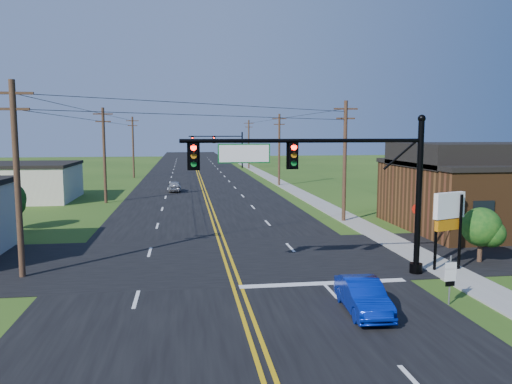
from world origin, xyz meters
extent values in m
plane|color=#264614|center=(0.00, 0.00, 0.00)|extent=(260.00, 260.00, 0.00)
cube|color=black|center=(0.00, 50.00, 0.02)|extent=(16.00, 220.00, 0.04)
cube|color=black|center=(0.00, 12.00, 0.02)|extent=(70.00, 10.00, 0.04)
cube|color=gray|center=(10.50, 40.00, 0.04)|extent=(2.00, 160.00, 0.08)
cylinder|color=black|center=(8.80, 8.00, 3.60)|extent=(0.28, 0.28, 7.20)
cylinder|color=black|center=(8.80, 8.00, 0.25)|extent=(0.60, 0.60, 0.50)
sphere|color=black|center=(8.80, 8.00, 7.30)|extent=(0.36, 0.36, 0.36)
cylinder|color=black|center=(3.30, 8.00, 6.30)|extent=(11.00, 0.18, 0.18)
cube|color=#04561B|center=(0.60, 8.00, 5.75)|extent=(2.30, 0.06, 0.85)
cylinder|color=black|center=(8.80, 80.00, 3.60)|extent=(0.28, 0.28, 7.20)
cylinder|color=black|center=(8.80, 80.00, 0.25)|extent=(0.60, 0.60, 0.50)
sphere|color=black|center=(8.80, 80.00, 7.30)|extent=(0.36, 0.36, 0.36)
cylinder|color=black|center=(3.80, 80.00, 6.00)|extent=(10.00, 0.18, 0.18)
cube|color=#04561B|center=(0.60, 80.00, 5.45)|extent=(2.30, 0.06, 0.85)
cube|color=#563418|center=(20.00, 18.00, 2.20)|extent=(14.00, 11.00, 4.40)
cube|color=black|center=(20.00, 18.00, 4.55)|extent=(14.20, 11.20, 0.30)
cube|color=beige|center=(-19.00, 38.00, 1.70)|extent=(12.00, 9.00, 3.40)
cube|color=black|center=(-19.00, 38.00, 3.55)|extent=(12.20, 9.20, 0.30)
cylinder|color=#3E281C|center=(-9.50, 10.00, 4.50)|extent=(0.28, 0.28, 9.00)
cube|color=#3E281C|center=(-9.50, 10.00, 8.40)|extent=(1.80, 0.12, 0.12)
cube|color=#3E281C|center=(-9.50, 10.00, 7.70)|extent=(1.40, 0.12, 0.12)
cylinder|color=#3E281C|center=(-9.50, 35.00, 4.50)|extent=(0.28, 0.28, 9.00)
cube|color=#3E281C|center=(-9.50, 35.00, 8.40)|extent=(1.80, 0.12, 0.12)
cube|color=#3E281C|center=(-9.50, 35.00, 7.70)|extent=(1.40, 0.12, 0.12)
cylinder|color=#3E281C|center=(-9.50, 62.00, 4.50)|extent=(0.28, 0.28, 9.00)
cube|color=#3E281C|center=(-9.50, 62.00, 8.40)|extent=(1.80, 0.12, 0.12)
cube|color=#3E281C|center=(-9.50, 62.00, 7.70)|extent=(1.40, 0.12, 0.12)
cylinder|color=#3E281C|center=(9.80, 22.00, 4.50)|extent=(0.28, 0.28, 9.00)
cube|color=#3E281C|center=(9.80, 22.00, 8.40)|extent=(1.80, 0.12, 0.12)
cube|color=#3E281C|center=(9.80, 22.00, 7.70)|extent=(1.40, 0.12, 0.12)
cylinder|color=#3E281C|center=(9.80, 48.00, 4.50)|extent=(0.28, 0.28, 9.00)
cube|color=#3E281C|center=(9.80, 48.00, 8.40)|extent=(1.80, 0.12, 0.12)
cube|color=#3E281C|center=(9.80, 48.00, 7.70)|extent=(1.40, 0.12, 0.12)
cylinder|color=#3E281C|center=(9.80, 78.00, 4.50)|extent=(0.28, 0.28, 9.00)
cube|color=#3E281C|center=(9.80, 78.00, 8.40)|extent=(1.80, 0.12, 0.12)
cube|color=#3E281C|center=(9.80, 78.00, 7.70)|extent=(1.40, 0.12, 0.12)
cylinder|color=#3E281C|center=(16.00, 26.00, 0.92)|extent=(0.24, 0.24, 1.85)
sphere|color=#0F3F12|center=(16.00, 26.00, 2.60)|extent=(3.00, 3.00, 3.00)
cylinder|color=#3E281C|center=(13.00, 9.50, 0.66)|extent=(0.24, 0.24, 1.32)
sphere|color=#0F3F12|center=(13.00, 9.50, 1.86)|extent=(2.00, 2.00, 2.00)
cylinder|color=#3E281C|center=(-14.00, 22.00, 0.77)|extent=(0.24, 0.24, 1.54)
sphere|color=#0F3F12|center=(-14.00, 22.00, 2.17)|extent=(2.40, 2.40, 2.40)
imported|color=#071E98|center=(4.46, 3.35, 0.62)|extent=(1.51, 3.80, 1.23)
imported|color=#A1A1A6|center=(-3.18, 43.17, 0.60)|extent=(1.55, 3.58, 1.20)
cylinder|color=slate|center=(8.10, 3.75, 0.98)|extent=(0.07, 0.07, 1.96)
cube|color=white|center=(8.10, 3.72, 1.56)|extent=(0.49, 0.07, 0.27)
cube|color=white|center=(8.10, 3.72, 1.20)|extent=(0.49, 0.07, 0.49)
cube|color=black|center=(8.10, 3.72, 0.84)|extent=(0.40, 0.06, 0.20)
cylinder|color=slate|center=(13.00, 16.59, 0.97)|extent=(0.08, 0.08, 1.93)
cylinder|color=#B1150A|center=(13.00, 16.57, 1.70)|extent=(0.70, 0.29, 0.74)
cylinder|color=black|center=(9.88, 8.26, 1.86)|extent=(0.19, 0.19, 3.72)
cylinder|color=black|center=(11.12, 8.26, 1.86)|extent=(0.19, 0.19, 3.72)
cube|color=white|center=(10.50, 8.26, 3.21)|extent=(1.83, 0.90, 1.24)
cube|color=#CC720C|center=(10.50, 8.26, 2.28)|extent=(1.63, 0.80, 0.52)
camera|label=1|loc=(-1.98, -13.74, 6.65)|focal=35.00mm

